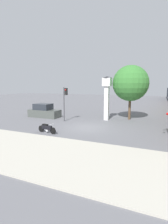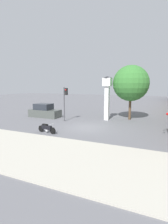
% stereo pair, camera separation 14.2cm
% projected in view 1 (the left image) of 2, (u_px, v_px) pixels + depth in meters
% --- Properties ---
extents(ground_plane, '(120.00, 120.00, 0.00)m').
position_uv_depth(ground_plane, '(87.00, 128.00, 17.52)').
color(ground_plane, slate).
extents(sidewalk_strip, '(36.00, 6.00, 0.10)m').
position_uv_depth(sidewalk_strip, '(43.00, 152.00, 10.95)').
color(sidewalk_strip, '#BCB7A8').
rests_on(sidewalk_strip, ground_plane).
extents(motorcycle, '(1.99, 0.50, 0.88)m').
position_uv_depth(motorcycle, '(47.00, 128.00, 15.53)').
color(motorcycle, black).
rests_on(motorcycle, ground_plane).
extents(clock_tower, '(1.15, 1.15, 5.28)m').
position_uv_depth(clock_tower, '(107.00, 92.00, 20.93)').
color(clock_tower, white).
rests_on(clock_tower, ground_plane).
extents(traffic_light, '(0.50, 0.35, 4.00)m').
position_uv_depth(traffic_light, '(65.00, 98.00, 20.21)').
color(traffic_light, '#47474C').
rests_on(traffic_light, ground_plane).
extents(street_tree, '(4.31, 4.31, 6.61)m').
position_uv_depth(street_tree, '(131.00, 83.00, 21.06)').
color(street_tree, brown).
rests_on(street_tree, ground_plane).
extents(parked_car, '(4.20, 1.80, 1.80)m').
position_uv_depth(parked_car, '(44.00, 111.00, 23.28)').
color(parked_car, '#4C514C').
rests_on(parked_car, ground_plane).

